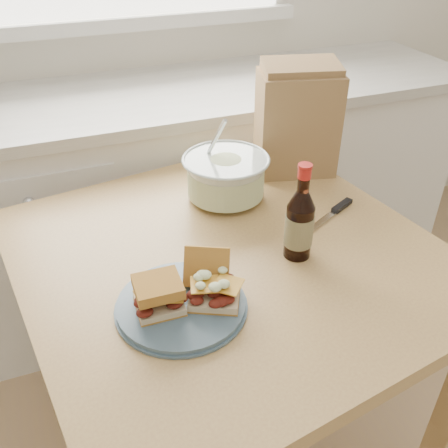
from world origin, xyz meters
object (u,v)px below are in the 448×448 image
object	(u,v)px
plate	(181,305)
paper_bag	(297,123)
beer_bottle	(299,223)
dining_table	(230,288)
coleslaw_bowl	(226,178)

from	to	relation	value
plate	paper_bag	bearing A→B (deg)	43.11
plate	beer_bottle	xyz separation A→B (m)	(0.32, 0.08, 0.08)
dining_table	beer_bottle	size ratio (longest dim) A/B	4.60
beer_bottle	paper_bag	size ratio (longest dim) A/B	0.80
coleslaw_bowl	paper_bag	bearing A→B (deg)	18.94
dining_table	paper_bag	size ratio (longest dim) A/B	3.66
plate	paper_bag	xyz separation A→B (m)	(0.51, 0.48, 0.14)
plate	coleslaw_bowl	size ratio (longest dim) A/B	1.12
coleslaw_bowl	beer_bottle	distance (m)	0.32
plate	coleslaw_bowl	distance (m)	0.47
beer_bottle	paper_bag	world-z (taller)	paper_bag
dining_table	beer_bottle	world-z (taller)	beer_bottle
dining_table	coleslaw_bowl	xyz separation A→B (m)	(0.08, 0.24, 0.18)
dining_table	beer_bottle	xyz separation A→B (m)	(0.15, -0.07, 0.21)
coleslaw_bowl	paper_bag	distance (m)	0.29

